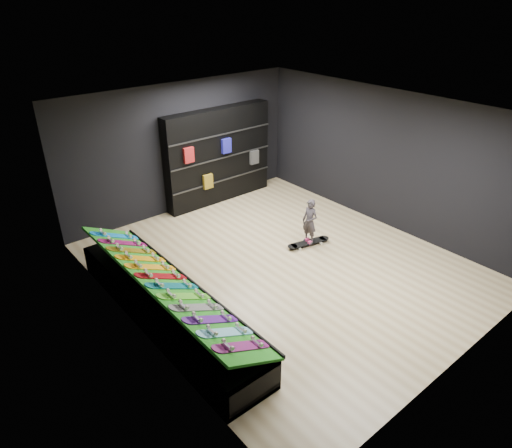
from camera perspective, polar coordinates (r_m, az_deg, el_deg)
floor at (r=8.96m, az=3.29°, el=-5.17°), size 6.00×7.00×0.01m
ceiling at (r=7.75m, az=3.90°, el=13.79°), size 6.00×7.00×0.01m
wall_back at (r=10.88m, az=-9.25°, el=9.38°), size 6.00×0.02×3.00m
wall_front at (r=6.48m, az=25.27°, el=-6.49°), size 6.00×0.02×3.00m
wall_left at (r=6.76m, az=-15.41°, el=-3.16°), size 0.02×7.00×3.00m
wall_right at (r=10.40m, az=15.89°, el=7.81°), size 0.02×7.00×3.00m
display_rack at (r=7.61m, az=-11.15°, el=-10.19°), size 0.90×4.50×0.50m
turf_ramp at (r=7.36m, az=-11.14°, el=-7.20°), size 0.92×4.50×0.46m
back_shelving at (r=11.30m, az=-4.74°, el=8.49°), size 2.89×0.34×2.31m
floor_skateboard at (r=9.64m, az=6.57°, el=-2.46°), size 1.00×0.44×0.09m
child at (r=9.47m, az=6.68°, el=-0.70°), size 0.17×0.23×0.57m
display_board_0 at (r=6.07m, az=-1.81°, el=-15.03°), size 0.93×0.22×0.50m
display_board_1 at (r=6.28m, az=-3.81°, el=-13.36°), size 0.93×0.22×0.50m
display_board_2 at (r=6.50m, az=-5.66°, el=-11.78°), size 0.93×0.22×0.50m
display_board_3 at (r=6.73m, az=-7.36°, el=-10.30°), size 0.93×0.22×0.50m
display_board_4 at (r=6.97m, az=-8.93°, el=-8.91°), size 0.93×0.22×0.50m
display_board_5 at (r=7.22m, az=-10.39°, el=-7.61°), size 0.93×0.22×0.50m
display_board_6 at (r=7.47m, az=-11.73°, el=-6.40°), size 0.93×0.22×0.50m
display_board_7 at (r=7.74m, az=-12.99°, el=-5.26°), size 0.93×0.22×0.50m
display_board_8 at (r=8.01m, az=-14.15°, el=-4.19°), size 0.93×0.22×0.50m
display_board_9 at (r=8.28m, az=-15.24°, el=-3.20°), size 0.93×0.22×0.50m
display_board_10 at (r=8.56m, az=-16.25°, el=-2.26°), size 0.93×0.22×0.50m
display_board_11 at (r=8.85m, az=-17.20°, el=-1.39°), size 0.93×0.22×0.50m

